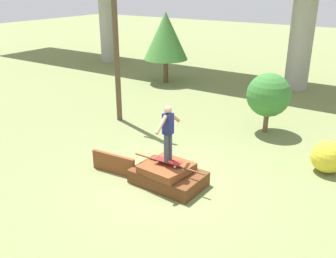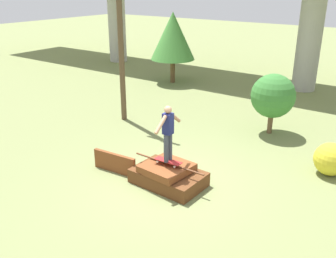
{
  "view_description": "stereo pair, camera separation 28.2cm",
  "coord_description": "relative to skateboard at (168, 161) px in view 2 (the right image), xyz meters",
  "views": [
    {
      "loc": [
        4.73,
        -7.09,
        4.89
      ],
      "look_at": [
        0.02,
        -0.05,
        1.55
      ],
      "focal_mm": 40.0,
      "sensor_mm": 36.0,
      "label": 1
    },
    {
      "loc": [
        4.96,
        -6.92,
        4.89
      ],
      "look_at": [
        0.02,
        -0.05,
        1.55
      ],
      "focal_mm": 40.0,
      "sensor_mm": 36.0,
      "label": 2
    }
  ],
  "objects": [
    {
      "name": "ground_plane",
      "position": [
        -0.02,
        0.05,
        -0.68
      ],
      "size": [
        80.0,
        80.0,
        0.0
      ],
      "primitive_type": "plane",
      "color": "olive"
    },
    {
      "name": "scrap_pile",
      "position": [
        -0.03,
        0.04,
        -0.43
      ],
      "size": [
        2.1,
        1.26,
        0.61
      ],
      "color": "#5B3319",
      "rests_on": "ground_plane"
    },
    {
      "name": "scrap_plank_loose",
      "position": [
        -1.61,
        -0.27,
        -0.41
      ],
      "size": [
        1.35,
        0.21,
        0.55
      ],
      "color": "brown",
      "rests_on": "ground_plane"
    },
    {
      "name": "skateboard",
      "position": [
        0.0,
        0.0,
        0.0
      ],
      "size": [
        0.75,
        0.26,
        0.09
      ],
      "color": "maroon",
      "rests_on": "scrap_pile"
    },
    {
      "name": "skater",
      "position": [
        0.0,
        0.0,
        0.84
      ],
      "size": [
        0.23,
        1.08,
        1.45
      ],
      "color": "#383D4C",
      "rests_on": "skateboard"
    },
    {
      "name": "utility_pole",
      "position": [
        -4.26,
        3.07,
        2.89
      ],
      "size": [
        1.3,
        0.2,
        6.9
      ],
      "color": "brown",
      "rests_on": "ground_plane"
    },
    {
      "name": "tree_behind_left",
      "position": [
        -5.98,
        8.74,
        1.68
      ],
      "size": [
        2.23,
        2.23,
        3.54
      ],
      "color": "brown",
      "rests_on": "ground_plane"
    },
    {
      "name": "tree_behind_right",
      "position": [
        0.77,
        4.95,
        0.65
      ],
      "size": [
        1.48,
        1.48,
        2.08
      ],
      "color": "brown",
      "rests_on": "ground_plane"
    },
    {
      "name": "bush_yellow_flowering",
      "position": [
        3.22,
        3.03,
        -0.23
      ],
      "size": [
        0.9,
        0.9,
        0.9
      ],
      "color": "gold",
      "rests_on": "ground_plane"
    }
  ]
}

